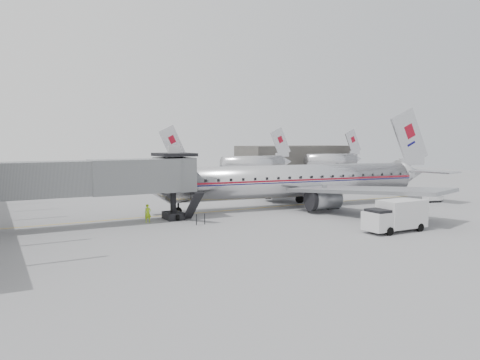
# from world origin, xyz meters

# --- Properties ---
(ground) EXTENTS (160.00, 160.00, 0.00)m
(ground) POSITION_xyz_m (0.00, 0.00, 0.00)
(ground) COLOR slate
(ground) RESTS_ON ground
(hangar) EXTENTS (30.00, 12.00, 6.00)m
(hangar) POSITION_xyz_m (45.00, 60.00, 3.00)
(hangar) COLOR #3C3A37
(hangar) RESTS_ON ground
(apron_line) EXTENTS (60.00, 0.15, 0.01)m
(apron_line) POSITION_xyz_m (3.00, 6.00, 0.01)
(apron_line) COLOR gold
(apron_line) RESTS_ON ground
(jet_bridge) EXTENTS (21.00, 6.20, 7.10)m
(jet_bridge) POSITION_xyz_m (-16.66, 3.67, 4.18)
(jet_bridge) COLOR #5A5C5F
(jet_bridge) RESTS_ON ground
(distant_aircraft_near) EXTENTS (16.39, 3.20, 10.26)m
(distant_aircraft_near) POSITION_xyz_m (-1.79, 42.00, 2.73)
(distant_aircraft_near) COLOR silver
(distant_aircraft_near) RESTS_ON ground
(distant_aircraft_mid) EXTENTS (16.39, 3.20, 10.26)m
(distant_aircraft_mid) POSITION_xyz_m (24.21, 46.00, 2.73)
(distant_aircraft_mid) COLOR silver
(distant_aircraft_mid) RESTS_ON ground
(distant_aircraft_far) EXTENTS (16.39, 3.20, 10.26)m
(distant_aircraft_far) POSITION_xyz_m (48.21, 50.00, 2.73)
(distant_aircraft_far) COLOR silver
(distant_aircraft_far) RESTS_ON ground
(airliner) EXTENTS (36.99, 34.12, 11.71)m
(airliner) POSITION_xyz_m (6.73, 4.94, 2.94)
(airliner) COLOR silver
(airliner) RESTS_ON ground
(service_van) EXTENTS (5.55, 2.24, 2.61)m
(service_van) POSITION_xyz_m (4.84, -10.91, 1.37)
(service_van) COLOR silver
(service_van) RESTS_ON ground
(baggage_cart_navy) EXTENTS (2.06, 1.60, 1.58)m
(baggage_cart_navy) POSITION_xyz_m (8.48, 2.00, 0.84)
(baggage_cart_navy) COLOR black
(baggage_cart_navy) RESTS_ON ground
(baggage_cart_white) EXTENTS (2.29, 1.98, 1.53)m
(baggage_cart_white) POSITION_xyz_m (22.99, 0.23, 0.81)
(baggage_cart_white) COLOR silver
(baggage_cart_white) RESTS_ON ground
(ramp_worker) EXTENTS (0.62, 0.41, 1.70)m
(ramp_worker) POSITION_xyz_m (-12.00, 3.00, 0.85)
(ramp_worker) COLOR #97CC18
(ramp_worker) RESTS_ON ground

